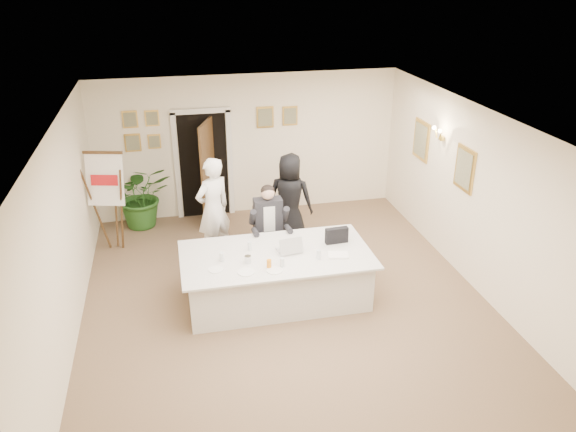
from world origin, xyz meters
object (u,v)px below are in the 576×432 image
(conference_table, at_px, (276,276))
(steel_jug, at_px, (248,259))
(laptop, at_px, (289,242))
(standing_woman, at_px, (290,199))
(potted_palm, at_px, (142,195))
(flip_chart, at_px, (111,206))
(paper_stack, at_px, (338,255))
(standing_man, at_px, (213,209))
(oj_glass, at_px, (269,264))
(laptop_bag, at_px, (337,235))
(seated_man, at_px, (269,226))

(conference_table, xyz_separation_m, steel_jug, (-0.45, -0.18, 0.44))
(laptop, xyz_separation_m, steel_jug, (-0.66, -0.23, -0.08))
(standing_woman, distance_m, potted_palm, 2.93)
(flip_chart, relative_size, potted_palm, 1.43)
(potted_palm, distance_m, paper_stack, 4.47)
(standing_man, bearing_deg, oj_glass, 76.43)
(potted_palm, relative_size, paper_stack, 4.26)
(conference_table, bearing_deg, steel_jug, -158.66)
(oj_glass, bearing_deg, standing_woman, 70.39)
(steel_jug, bearing_deg, standing_woman, 62.29)
(paper_stack, bearing_deg, oj_glass, -173.11)
(standing_man, height_order, paper_stack, standing_man)
(flip_chart, xyz_separation_m, standing_man, (1.72, -0.67, 0.07))
(conference_table, height_order, standing_man, standing_man)
(standing_man, xyz_separation_m, paper_stack, (1.65, -1.81, -0.12))
(laptop, xyz_separation_m, oj_glass, (-0.39, -0.45, -0.07))
(standing_man, relative_size, laptop_bag, 5.15)
(potted_palm, xyz_separation_m, paper_stack, (2.89, -3.41, 0.16))
(laptop, bearing_deg, laptop_bag, -0.48)
(standing_man, distance_m, laptop_bag, 2.23)
(standing_woman, xyz_separation_m, laptop, (-0.41, -1.81, 0.08))
(conference_table, relative_size, oj_glass, 21.70)
(laptop_bag, bearing_deg, standing_man, 138.02)
(flip_chart, xyz_separation_m, oj_glass, (2.31, -2.60, 0.00))
(laptop, distance_m, paper_stack, 0.75)
(standing_man, xyz_separation_m, laptop, (0.99, -1.48, 0.01))
(paper_stack, xyz_separation_m, oj_glass, (-1.06, -0.13, 0.05))
(potted_palm, bearing_deg, paper_stack, -49.69)
(seated_man, bearing_deg, oj_glass, -86.56)
(conference_table, bearing_deg, paper_stack, -16.67)
(flip_chart, xyz_separation_m, standing_woman, (3.12, -0.34, -0.00))
(flip_chart, relative_size, laptop_bag, 5.13)
(standing_woman, relative_size, laptop_bag, 4.75)
(seated_man, distance_m, flip_chart, 2.83)
(seated_man, height_order, potted_palm, seated_man)
(flip_chart, distance_m, laptop_bag, 4.04)
(flip_chart, height_order, laptop, flip_chart)
(conference_table, xyz_separation_m, standing_man, (-0.77, 1.54, 0.52))
(paper_stack, bearing_deg, potted_palm, 130.31)
(paper_stack, bearing_deg, laptop_bag, 76.47)
(standing_woman, bearing_deg, steel_jug, 86.38)
(standing_woman, relative_size, steel_jug, 15.24)
(flip_chart, height_order, standing_man, standing_man)
(laptop, relative_size, oj_glass, 2.86)
(flip_chart, relative_size, steel_jug, 16.48)
(conference_table, distance_m, paper_stack, 1.00)
(laptop, relative_size, steel_jug, 3.38)
(conference_table, bearing_deg, laptop_bag, 9.15)
(seated_man, relative_size, flip_chart, 0.81)
(seated_man, xyz_separation_m, standing_man, (-0.86, 0.50, 0.18))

